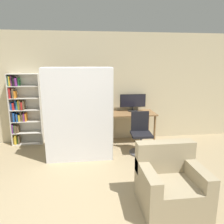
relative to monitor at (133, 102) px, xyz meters
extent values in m
cube|color=#C6B793|center=(-1.30, 0.18, 0.35)|extent=(8.00, 0.06, 2.70)
cube|color=brown|center=(-0.07, -0.18, -0.25)|extent=(1.16, 0.66, 0.03)
cylinder|color=brown|center=(-0.59, -0.45, -0.63)|extent=(0.05, 0.05, 0.73)
cylinder|color=brown|center=(0.45, -0.45, -0.63)|extent=(0.05, 0.05, 0.73)
cylinder|color=brown|center=(-0.59, 0.09, -0.63)|extent=(0.05, 0.05, 0.73)
cylinder|color=brown|center=(0.45, 0.09, -0.63)|extent=(0.05, 0.05, 0.73)
cylinder|color=black|center=(0.00, 0.00, -0.22)|extent=(0.26, 0.26, 0.02)
cylinder|color=black|center=(0.00, 0.00, -0.17)|extent=(0.04, 0.04, 0.10)
cube|color=black|center=(0.00, 0.00, 0.03)|extent=(0.66, 0.02, 0.33)
cube|color=black|center=(0.00, 0.00, 0.03)|extent=(0.63, 0.03, 0.30)
cylinder|color=#4C4C51|center=(0.00, -0.91, -0.98)|extent=(0.52, 0.52, 0.03)
cylinder|color=#4C4C51|center=(0.00, -0.91, -0.78)|extent=(0.05, 0.05, 0.38)
cube|color=black|center=(0.00, -0.91, -0.56)|extent=(0.46, 0.46, 0.05)
cube|color=black|center=(0.01, -0.71, -0.31)|extent=(0.40, 0.06, 0.45)
cube|color=beige|center=(-2.97, 0.02, -0.14)|extent=(0.02, 0.26, 1.72)
cube|color=beige|center=(-2.26, 0.02, -0.14)|extent=(0.02, 0.26, 1.72)
cube|color=beige|center=(-2.62, 0.14, -0.14)|extent=(0.73, 0.02, 1.72)
cube|color=beige|center=(-2.62, 0.02, -0.99)|extent=(0.69, 0.23, 0.02)
cube|color=beige|center=(-2.62, 0.02, -0.70)|extent=(0.69, 0.23, 0.02)
cube|color=beige|center=(-2.62, 0.02, -0.42)|extent=(0.69, 0.23, 0.02)
cube|color=beige|center=(-2.62, 0.02, -0.14)|extent=(0.69, 0.23, 0.02)
cube|color=beige|center=(-2.62, 0.02, 0.15)|extent=(0.69, 0.23, 0.02)
cube|color=beige|center=(-2.62, 0.02, 0.43)|extent=(0.69, 0.23, 0.02)
cube|color=beige|center=(-2.62, 0.02, 0.72)|extent=(0.69, 0.23, 0.02)
cube|color=gold|center=(-2.94, 0.01, -0.89)|extent=(0.02, 0.14, 0.18)
cube|color=gold|center=(-2.91, -0.02, -0.87)|extent=(0.04, 0.15, 0.22)
cube|color=#287A38|center=(-2.86, 0.04, -0.89)|extent=(0.03, 0.14, 0.18)
cube|color=brown|center=(-2.83, 0.00, -0.87)|extent=(0.03, 0.16, 0.21)
cube|color=#7A2D84|center=(-2.94, -0.02, -0.59)|extent=(0.02, 0.16, 0.21)
cube|color=#287A38|center=(-2.92, 0.02, -0.60)|extent=(0.02, 0.18, 0.20)
cube|color=brown|center=(-2.88, -0.03, -0.60)|extent=(0.04, 0.13, 0.19)
cube|color=brown|center=(-2.84, 0.02, -0.61)|extent=(0.04, 0.17, 0.17)
cube|color=#232328|center=(-2.94, -0.01, -0.29)|extent=(0.04, 0.17, 0.24)
cube|color=#1E4C9E|center=(-2.89, 0.01, -0.30)|extent=(0.04, 0.19, 0.22)
cube|color=orange|center=(-2.86, 0.04, -0.32)|extent=(0.02, 0.14, 0.17)
cube|color=#1E4C9E|center=(-2.83, 0.00, -0.32)|extent=(0.03, 0.18, 0.18)
cube|color=gold|center=(-2.78, 0.02, -0.33)|extent=(0.04, 0.15, 0.16)
cube|color=brown|center=(-2.74, 0.03, -0.30)|extent=(0.03, 0.15, 0.23)
cube|color=brown|center=(-2.70, 0.00, -0.33)|extent=(0.03, 0.15, 0.17)
cube|color=#7A2D84|center=(-2.67, 0.02, -0.31)|extent=(0.03, 0.17, 0.19)
cube|color=orange|center=(-2.63, 0.01, -0.31)|extent=(0.03, 0.16, 0.20)
cube|color=#1E4C9E|center=(-2.94, 0.03, -0.04)|extent=(0.03, 0.16, 0.18)
cube|color=red|center=(-2.89, 0.03, -0.04)|extent=(0.04, 0.18, 0.17)
cube|color=#1E4C9E|center=(-2.85, 0.06, -0.02)|extent=(0.04, 0.13, 0.22)
cube|color=teal|center=(-2.81, 0.03, -0.03)|extent=(0.03, 0.13, 0.19)
cube|color=gold|center=(-2.78, 0.04, -0.02)|extent=(0.03, 0.16, 0.22)
cube|color=brown|center=(-2.73, 0.01, -0.01)|extent=(0.03, 0.17, 0.23)
cube|color=red|center=(-2.69, -0.01, -0.03)|extent=(0.03, 0.16, 0.18)
cube|color=brown|center=(-2.66, 0.01, -0.02)|extent=(0.03, 0.18, 0.22)
cube|color=red|center=(-2.94, 0.01, 0.28)|extent=(0.04, 0.18, 0.24)
cube|color=#232328|center=(-2.90, 0.02, 0.26)|extent=(0.03, 0.16, 0.20)
cube|color=brown|center=(-2.86, 0.00, 0.27)|extent=(0.04, 0.17, 0.23)
cube|color=orange|center=(-2.83, 0.00, 0.24)|extent=(0.03, 0.16, 0.16)
cube|color=teal|center=(-2.94, 0.03, 0.56)|extent=(0.02, 0.18, 0.23)
cube|color=gold|center=(-2.92, 0.01, 0.55)|extent=(0.02, 0.18, 0.22)
cube|color=#7A2D84|center=(-2.88, 0.04, 0.56)|extent=(0.02, 0.16, 0.24)
cube|color=#232328|center=(-2.85, 0.03, 0.55)|extent=(0.03, 0.13, 0.22)
cube|color=#232328|center=(-2.82, 0.03, 0.54)|extent=(0.04, 0.18, 0.20)
cube|color=#7A2D84|center=(-2.77, -0.02, 0.53)|extent=(0.03, 0.15, 0.19)
cube|color=#287A38|center=(-2.73, 0.05, 0.53)|extent=(0.03, 0.13, 0.19)
cube|color=silver|center=(-1.33, -1.12, -0.05)|extent=(1.34, 0.35, 1.88)
cube|color=beige|center=(-0.67, -1.12, -0.05)|extent=(0.01, 0.35, 1.85)
cube|color=silver|center=(-1.33, -0.80, -0.05)|extent=(1.34, 0.34, 1.88)
cube|color=beige|center=(-0.67, -0.80, -0.05)|extent=(0.01, 0.35, 1.85)
cube|color=gray|center=(-0.07, -2.78, -0.80)|extent=(0.85, 0.80, 0.40)
cube|color=gray|center=(-0.07, -2.48, -0.37)|extent=(0.85, 0.20, 0.45)
cube|color=gray|center=(-0.41, -2.78, -0.50)|extent=(0.16, 0.80, 0.20)
cube|color=gray|center=(0.28, -2.78, -0.50)|extent=(0.16, 0.80, 0.20)
camera|label=1|loc=(-1.20, -5.34, 0.95)|focal=35.00mm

